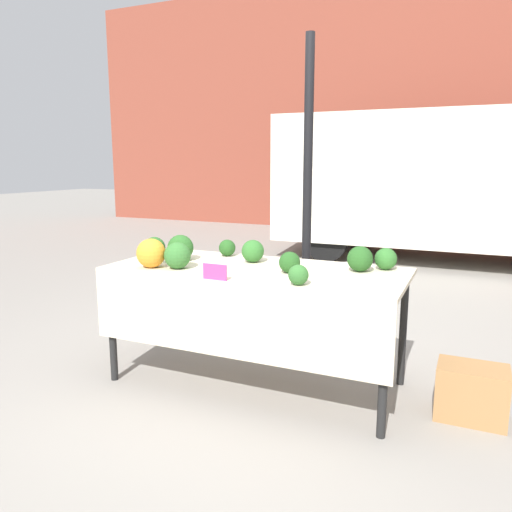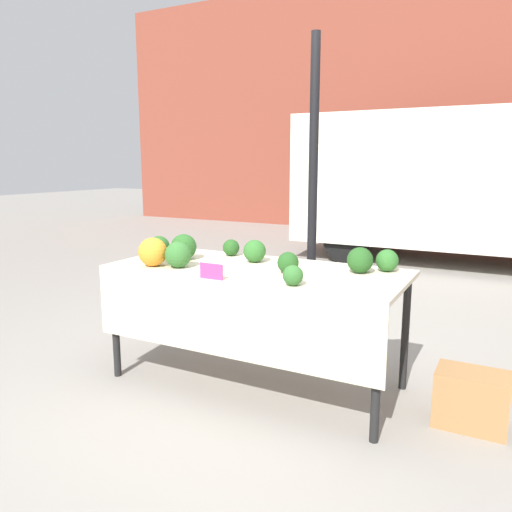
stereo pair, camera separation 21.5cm
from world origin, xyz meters
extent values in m
plane|color=gray|center=(0.00, 0.00, 0.00)|extent=(40.00, 40.00, 0.00)
cube|color=brown|center=(0.00, 8.54, 2.71)|extent=(16.00, 0.60, 5.43)
cylinder|color=black|center=(0.12, 0.69, 1.21)|extent=(0.07, 0.07, 2.43)
cube|color=silver|center=(0.29, 5.26, 1.26)|extent=(3.85, 2.11, 1.92)
cylinder|color=black|center=(-0.76, 4.40, 0.33)|extent=(0.67, 0.22, 0.67)
cylinder|color=black|center=(-0.76, 6.13, 0.33)|extent=(0.67, 0.22, 0.67)
cube|color=beige|center=(0.00, 0.00, 0.79)|extent=(1.96, 0.86, 0.03)
cube|color=beige|center=(0.00, -0.42, 0.56)|extent=(1.96, 0.01, 0.44)
cylinder|color=black|center=(-0.92, -0.37, 0.39)|extent=(0.05, 0.05, 0.78)
cylinder|color=black|center=(0.92, -0.37, 0.39)|extent=(0.05, 0.05, 0.78)
cylinder|color=black|center=(-0.92, 0.37, 0.39)|extent=(0.05, 0.05, 0.78)
cylinder|color=black|center=(0.92, 0.37, 0.39)|extent=(0.05, 0.05, 0.78)
sphere|color=orange|center=(-0.64, -0.27, 0.91)|extent=(0.19, 0.19, 0.19)
cone|color=#93B238|center=(-0.76, 0.16, 0.86)|extent=(0.12, 0.12, 0.10)
sphere|color=#2D6628|center=(0.80, 0.29, 0.88)|extent=(0.14, 0.14, 0.14)
sphere|color=#336B2D|center=(0.41, -0.33, 0.87)|extent=(0.12, 0.12, 0.12)
sphere|color=#23511E|center=(-0.37, 0.30, 0.87)|extent=(0.12, 0.12, 0.12)
sphere|color=#285B23|center=(-0.81, 0.00, 0.89)|extent=(0.16, 0.16, 0.16)
sphere|color=#2D6628|center=(-0.10, 0.17, 0.89)|extent=(0.16, 0.16, 0.16)
sphere|color=#336B2D|center=(-0.46, -0.24, 0.90)|extent=(0.18, 0.18, 0.18)
sphere|color=#23511E|center=(0.66, 0.17, 0.89)|extent=(0.16, 0.16, 0.16)
sphere|color=#285B23|center=(-0.59, 0.01, 0.90)|extent=(0.19, 0.19, 0.19)
sphere|color=#23511E|center=(0.26, -0.06, 0.88)|extent=(0.14, 0.14, 0.14)
cube|color=#E53D84|center=(-0.08, -0.42, 0.86)|extent=(0.16, 0.01, 0.10)
cube|color=#9E7042|center=(1.37, 0.06, 0.16)|extent=(0.40, 0.26, 0.33)
camera|label=1|loc=(1.32, -2.97, 1.50)|focal=35.00mm
camera|label=2|loc=(1.51, -2.87, 1.50)|focal=35.00mm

